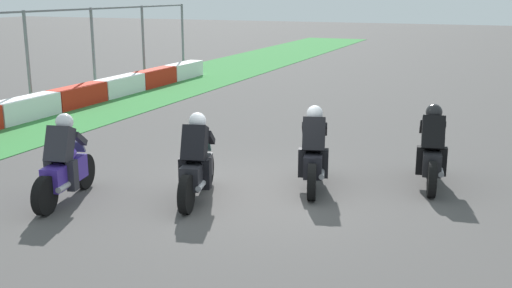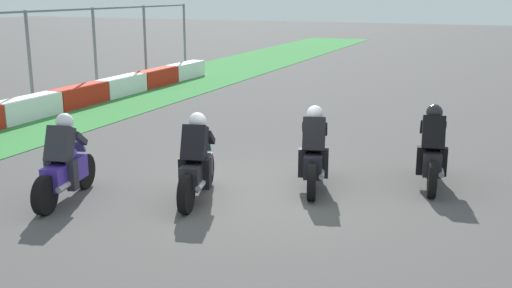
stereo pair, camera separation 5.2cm
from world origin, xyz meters
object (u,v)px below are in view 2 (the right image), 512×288
Objects in this scene: rider_lane_b at (314,155)px; rider_lane_d at (64,166)px; rider_lane_a at (432,153)px; rider_lane_c at (197,164)px.

rider_lane_d is (-2.32, 3.71, 0.00)m from rider_lane_b.
rider_lane_a is 2.19m from rider_lane_b.
rider_lane_b is 2.17m from rider_lane_c.
rider_lane_c is at bearing -77.56° from rider_lane_d.
rider_lane_c is 2.25m from rider_lane_d.
rider_lane_b is 0.99× the size of rider_lane_d.
rider_lane_a is at bearing -70.44° from rider_lane_c.
rider_lane_b is 0.99× the size of rider_lane_c.
rider_lane_d is (-0.93, 2.05, 0.00)m from rider_lane_c.
rider_lane_d is at bearing 106.89° from rider_lane_b.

